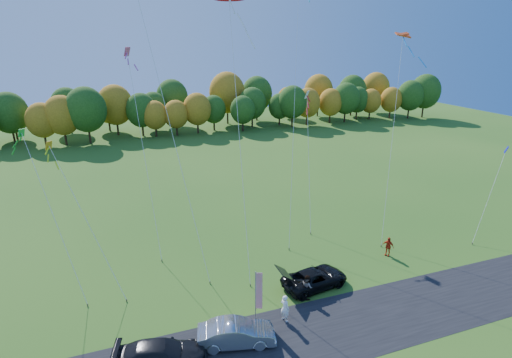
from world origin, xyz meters
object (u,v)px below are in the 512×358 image
object	(u,v)px
silver_sedan	(236,333)
feather_flag	(258,291)
person_east	(388,246)
black_suv	(315,278)

from	to	relation	value
silver_sedan	feather_flag	bearing A→B (deg)	-36.58
feather_flag	person_east	bearing A→B (deg)	16.80
black_suv	person_east	bearing A→B (deg)	-84.26
black_suv	silver_sedan	bearing A→B (deg)	109.05
silver_sedan	person_east	xyz separation A→B (m)	(15.18, 5.70, 0.08)
black_suv	person_east	size ratio (longest dim) A/B	2.98
person_east	feather_flag	xyz separation A→B (m)	(-13.17, -3.98, 1.32)
person_east	black_suv	bearing A→B (deg)	-109.20
black_suv	person_east	xyz separation A→B (m)	(7.97, 1.98, 0.15)
silver_sedan	person_east	distance (m)	16.22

